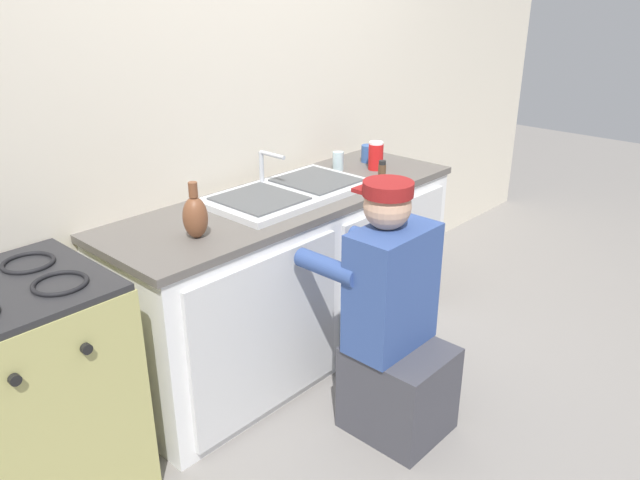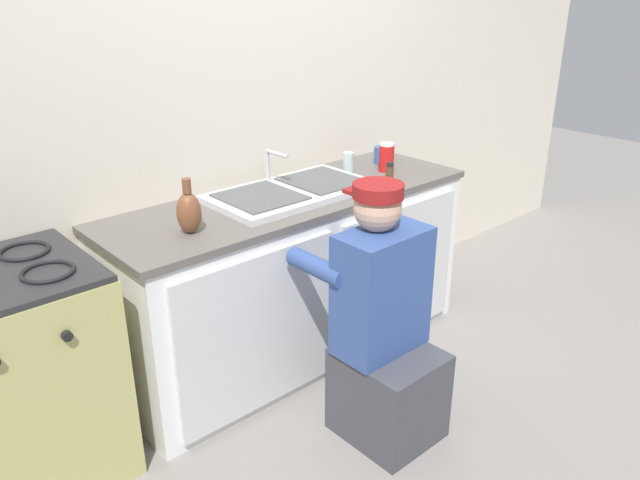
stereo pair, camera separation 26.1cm
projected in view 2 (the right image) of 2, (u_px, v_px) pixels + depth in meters
ground_plane at (333, 373)px, 3.12m from camera, size 12.00×12.00×0.00m
back_wall at (246, 104)px, 3.08m from camera, size 6.00×0.10×2.50m
counter_cabinet at (295, 279)px, 3.15m from camera, size 1.86×0.62×0.83m
countertop at (292, 198)px, 2.99m from camera, size 1.90×0.62×0.03m
sink_double_basin at (292, 191)px, 2.98m from camera, size 0.80×0.44×0.19m
stove_range at (16, 379)px, 2.32m from camera, size 0.65×0.62×0.89m
plumber_person at (383, 336)px, 2.57m from camera, size 0.42×0.61×1.10m
vase_decorative at (189, 212)px, 2.51m from camera, size 0.10×0.10×0.23m
spice_bottle_pepper at (390, 173)px, 3.15m from camera, size 0.04×0.04×0.10m
coffee_mug at (382, 155)px, 3.48m from camera, size 0.13×0.08×0.09m
soda_cup_red at (387, 157)px, 3.33m from camera, size 0.08×0.08×0.15m
water_glass at (348, 162)px, 3.34m from camera, size 0.06×0.06×0.10m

